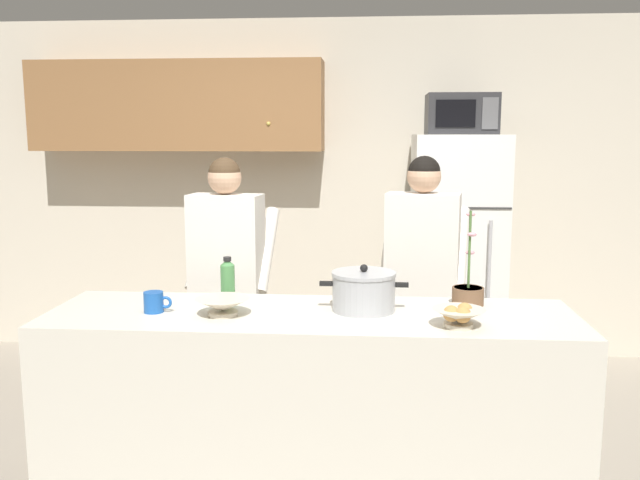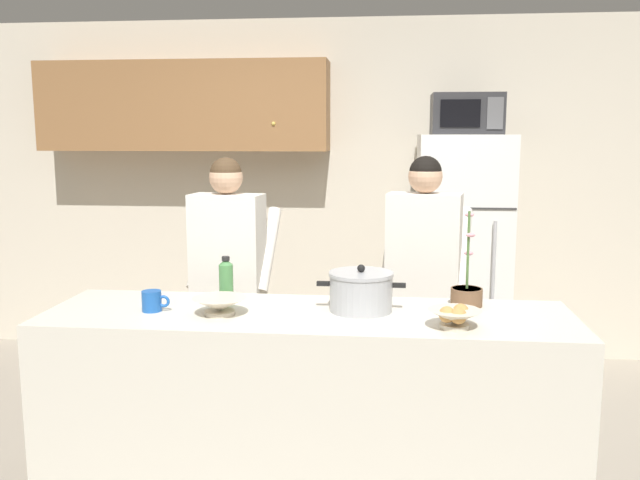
# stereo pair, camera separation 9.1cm
# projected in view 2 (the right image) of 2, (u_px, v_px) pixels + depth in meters

# --- Properties ---
(back_wall_unit) EXTENTS (6.00, 0.48, 2.60)m
(back_wall_unit) POSITION_uv_depth(u_px,v_px,m) (310.00, 172.00, 5.19)
(back_wall_unit) COLOR beige
(back_wall_unit) RESTS_ON ground
(kitchen_island) EXTENTS (2.42, 0.68, 0.92)m
(kitchen_island) POSITION_uv_depth(u_px,v_px,m) (308.00, 408.00, 3.11)
(kitchen_island) COLOR silver
(kitchen_island) RESTS_ON ground
(refrigerator) EXTENTS (0.64, 0.68, 1.73)m
(refrigerator) POSITION_uv_depth(u_px,v_px,m) (461.00, 256.00, 4.77)
(refrigerator) COLOR white
(refrigerator) RESTS_ON ground
(microwave) EXTENTS (0.48, 0.37, 0.28)m
(microwave) POSITION_uv_depth(u_px,v_px,m) (466.00, 114.00, 4.59)
(microwave) COLOR #2D2D30
(microwave) RESTS_ON refrigerator
(person_near_pot) EXTENTS (0.52, 0.45, 1.60)m
(person_near_pot) POSITION_uv_depth(u_px,v_px,m) (228.00, 264.00, 3.79)
(person_near_pot) COLOR #726656
(person_near_pot) RESTS_ON ground
(person_by_sink) EXTENTS (0.55, 0.48, 1.61)m
(person_by_sink) POSITION_uv_depth(u_px,v_px,m) (423.00, 264.00, 3.75)
(person_by_sink) COLOR black
(person_by_sink) RESTS_ON ground
(cooking_pot) EXTENTS (0.41, 0.30, 0.22)m
(cooking_pot) POSITION_uv_depth(u_px,v_px,m) (361.00, 291.00, 3.05)
(cooking_pot) COLOR #ADAFB5
(cooking_pot) RESTS_ON kitchen_island
(coffee_mug) EXTENTS (0.13, 0.09, 0.10)m
(coffee_mug) POSITION_uv_depth(u_px,v_px,m) (152.00, 301.00, 3.05)
(coffee_mug) COLOR #1E59B2
(coffee_mug) RESTS_ON kitchen_island
(bread_bowl) EXTENTS (0.22, 0.22, 0.10)m
(bread_bowl) POSITION_uv_depth(u_px,v_px,m) (455.00, 317.00, 2.78)
(bread_bowl) COLOR beige
(bread_bowl) RESTS_ON kitchen_island
(empty_bowl) EXTENTS (0.25, 0.25, 0.08)m
(empty_bowl) POSITION_uv_depth(u_px,v_px,m) (220.00, 305.00, 2.99)
(empty_bowl) COLOR beige
(empty_bowl) RESTS_ON kitchen_island
(bottle_near_edge) EXTENTS (0.07, 0.07, 0.23)m
(bottle_near_edge) POSITION_uv_depth(u_px,v_px,m) (226.00, 280.00, 3.21)
(bottle_near_edge) COLOR #4C8C4C
(bottle_near_edge) RESTS_ON kitchen_island
(potted_orchid) EXTENTS (0.15, 0.15, 0.45)m
(potted_orchid) POSITION_uv_depth(u_px,v_px,m) (467.00, 293.00, 3.15)
(potted_orchid) COLOR brown
(potted_orchid) RESTS_ON kitchen_island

